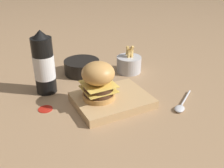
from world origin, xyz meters
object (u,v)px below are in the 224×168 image
side_bowl (82,67)px  burger (99,81)px  serving_board (112,100)px  ketchup_bottle (44,65)px  fries_basket (129,64)px  spoon (181,106)px

side_bowl → burger: bearing=80.6°
serving_board → ketchup_bottle: ketchup_bottle is taller
ketchup_bottle → fries_basket: (-0.38, -0.02, -0.07)m
fries_basket → side_bowl: bearing=-22.4°
ketchup_bottle → fries_basket: ketchup_bottle is taller
serving_board → ketchup_bottle: (0.18, -0.20, 0.10)m
spoon → side_bowl: bearing=-99.5°
burger → ketchup_bottle: (0.14, -0.19, 0.02)m
burger → side_bowl: size_ratio=0.86×
ketchup_bottle → burger: bearing=125.9°
serving_board → burger: bearing=-13.0°
burger → spoon: burger is taller
serving_board → burger: (0.04, -0.01, 0.08)m
ketchup_bottle → spoon: ketchup_bottle is taller
ketchup_bottle → spoon: 0.52m
burger → spoon: 0.30m
burger → fries_basket: (-0.24, -0.20, -0.06)m
side_bowl → spoon: (-0.20, 0.43, -0.03)m
burger → spoon: size_ratio=0.88×
fries_basket → ketchup_bottle: bearing=2.4°
serving_board → side_bowl: bearing=-90.5°
fries_basket → burger: bearing=40.3°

